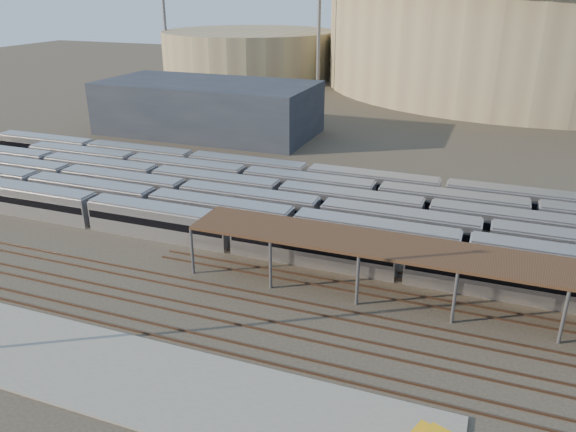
# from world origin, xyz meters

# --- Properties ---
(ground) EXTENTS (420.00, 420.00, 0.00)m
(ground) POSITION_xyz_m (0.00, 0.00, 0.00)
(ground) COLOR #383026
(ground) RESTS_ON ground
(apron) EXTENTS (50.00, 9.00, 0.20)m
(apron) POSITION_xyz_m (-5.00, -15.00, 0.10)
(apron) COLOR gray
(apron) RESTS_ON ground
(subway_trains) EXTENTS (124.50, 23.90, 3.60)m
(subway_trains) POSITION_xyz_m (-2.13, 18.50, 1.80)
(subway_trains) COLOR silver
(subway_trains) RESTS_ON ground
(inspection_shed) EXTENTS (60.30, 6.00, 5.30)m
(inspection_shed) POSITION_xyz_m (22.00, 4.00, 4.98)
(inspection_shed) COLOR slate
(inspection_shed) RESTS_ON ground
(empty_tracks) EXTENTS (170.00, 9.62, 0.18)m
(empty_tracks) POSITION_xyz_m (0.00, -5.00, 0.09)
(empty_tracks) COLOR #4C3323
(empty_tracks) RESTS_ON ground
(stadium) EXTENTS (124.00, 124.00, 32.50)m
(stadium) POSITION_xyz_m (25.00, 140.00, 16.47)
(stadium) COLOR gray
(stadium) RESTS_ON ground
(secondary_arena) EXTENTS (56.00, 56.00, 14.00)m
(secondary_arena) POSITION_xyz_m (-60.00, 130.00, 7.00)
(secondary_arena) COLOR gray
(secondary_arena) RESTS_ON ground
(service_building) EXTENTS (42.00, 20.00, 10.00)m
(service_building) POSITION_xyz_m (-35.00, 55.00, 5.00)
(service_building) COLOR #1E232D
(service_building) RESTS_ON ground
(floodlight_0) EXTENTS (4.00, 1.00, 38.40)m
(floodlight_0) POSITION_xyz_m (-30.00, 110.00, 20.65)
(floodlight_0) COLOR slate
(floodlight_0) RESTS_ON ground
(floodlight_1) EXTENTS (4.00, 1.00, 38.40)m
(floodlight_1) POSITION_xyz_m (-85.00, 120.00, 20.65)
(floodlight_1) COLOR slate
(floodlight_1) RESTS_ON ground
(floodlight_3) EXTENTS (4.00, 1.00, 38.40)m
(floodlight_3) POSITION_xyz_m (-10.00, 160.00, 20.65)
(floodlight_3) COLOR slate
(floodlight_3) RESTS_ON ground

